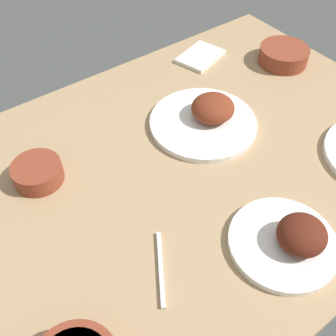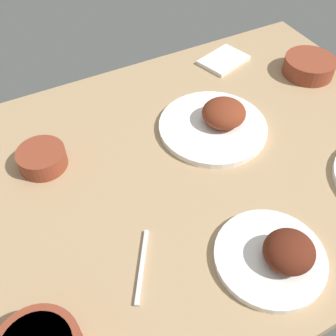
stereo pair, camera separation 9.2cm
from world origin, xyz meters
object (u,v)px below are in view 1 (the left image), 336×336
object	(u,v)px
bowl_soup	(37,172)
fork_loose	(161,268)
folded_napkin	(200,56)
plate_near_viewer	(207,117)
bowl_potatoes	(284,55)
plate_center_main	(291,240)

from	to	relation	value
bowl_soup	fork_loose	xyz separation A→B (cm)	(-9.39, 35.36, -2.14)
bowl_soup	folded_napkin	bearing A→B (deg)	-164.84
plate_near_viewer	bowl_soup	size ratio (longest dim) A/B	2.47
folded_napkin	bowl_potatoes	bearing A→B (deg)	138.30
bowl_potatoes	fork_loose	bearing A→B (deg)	26.09
plate_center_main	plate_near_viewer	size ratio (longest dim) A/B	0.78
fork_loose	bowl_soup	bearing A→B (deg)	-132.89
folded_napkin	bowl_soup	bearing A→B (deg)	15.16
plate_near_viewer	plate_center_main	bearing A→B (deg)	74.75
plate_near_viewer	folded_napkin	world-z (taller)	plate_near_viewer
plate_center_main	fork_loose	distance (cm)	26.42
bowl_potatoes	fork_loose	size ratio (longest dim) A/B	0.94
plate_center_main	bowl_potatoes	size ratio (longest dim) A/B	1.47
fork_loose	folded_napkin	bearing A→B (deg)	166.88
plate_near_viewer	bowl_soup	distance (cm)	44.47
bowl_potatoes	bowl_soup	xyz separation A→B (cm)	(81.36, -0.13, -0.25)
folded_napkin	fork_loose	bearing A→B (deg)	44.64
plate_near_viewer	bowl_potatoes	world-z (taller)	plate_near_viewer
plate_center_main	bowl_soup	bearing A→B (deg)	-54.44
bowl_soup	plate_near_viewer	bearing A→B (deg)	169.48
plate_center_main	bowl_soup	world-z (taller)	plate_center_main
plate_center_main	plate_near_viewer	bearing A→B (deg)	-105.25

